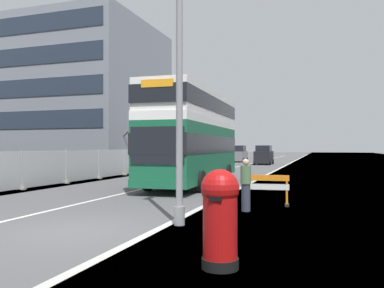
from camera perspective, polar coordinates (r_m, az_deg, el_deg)
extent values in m
cube|color=#4C4C4F|center=(10.25, -16.69, -12.42)|extent=(140.00, 280.00, 0.10)
cube|color=#B2AFA8|center=(9.32, -7.20, -13.35)|extent=(0.24, 196.00, 0.01)
cube|color=#145638|center=(21.34, 0.29, -1.22)|extent=(3.02, 11.15, 2.85)
cube|color=silver|center=(21.38, 0.29, 3.15)|extent=(3.02, 11.15, 0.40)
cube|color=silver|center=(21.46, 0.29, 5.58)|extent=(2.99, 11.03, 1.42)
cube|color=black|center=(21.34, 0.29, -0.07)|extent=(3.05, 11.26, 0.91)
cube|color=black|center=(21.46, 0.29, 5.58)|extent=(3.04, 11.20, 0.78)
cube|color=black|center=(16.08, -5.15, -0.22)|extent=(2.36, 0.16, 1.57)
cube|color=orange|center=(16.29, -5.14, 8.87)|extent=(1.41, 0.12, 0.32)
cube|color=#145638|center=(21.40, 0.29, -4.56)|extent=(3.05, 11.26, 0.36)
cylinder|color=black|center=(18.60, -6.45, -5.28)|extent=(0.34, 1.01, 1.00)
cylinder|color=black|center=(17.77, 1.23, -5.51)|extent=(0.34, 1.01, 1.00)
cylinder|color=black|center=(24.67, -0.63, -4.07)|extent=(0.34, 1.01, 1.00)
cylinder|color=black|center=(24.05, 5.24, -4.17)|extent=(0.34, 1.01, 1.00)
cylinder|color=gray|center=(10.63, -1.86, 12.36)|extent=(0.18, 0.18, 8.87)
cylinder|color=gray|center=(10.53, -1.86, -10.44)|extent=(0.29, 0.29, 0.50)
cylinder|color=black|center=(7.00, 4.13, -16.98)|extent=(0.64, 0.64, 0.18)
cylinder|color=#AD0F0F|center=(6.84, 4.12, -11.47)|extent=(0.59, 0.59, 1.19)
sphere|color=#AD0F0F|center=(6.75, 4.12, -6.51)|extent=(0.67, 0.67, 0.67)
cube|color=black|center=(6.47, 3.43, -8.02)|extent=(0.22, 0.03, 0.07)
cube|color=orange|center=(14.12, 10.66, -4.88)|extent=(1.66, 0.25, 0.20)
cube|color=white|center=(14.14, 10.66, -6.17)|extent=(1.66, 0.25, 0.20)
cube|color=orange|center=(14.21, 7.62, -6.84)|extent=(0.08, 0.08, 0.98)
cube|color=black|center=(14.27, 7.62, -8.63)|extent=(0.18, 0.45, 0.08)
cube|color=orange|center=(14.15, 13.71, -6.86)|extent=(0.08, 0.08, 0.98)
cube|color=black|center=(14.21, 13.72, -8.66)|extent=(0.18, 0.45, 0.08)
cube|color=#A8AAAD|center=(21.91, -20.68, -3.30)|extent=(0.04, 3.26, 1.82)
cube|color=#A8AAAD|center=(24.63, -15.66, -2.99)|extent=(0.04, 3.26, 1.82)
cube|color=#A8AAAD|center=(27.50, -11.65, -2.72)|extent=(0.04, 3.26, 1.82)
cube|color=#A8AAAD|center=(30.48, -8.42, -2.49)|extent=(0.04, 3.26, 1.82)
cube|color=#A8AAAD|center=(33.54, -5.77, -2.30)|extent=(0.04, 3.26, 1.82)
cylinder|color=#939699|center=(20.62, -23.69, -3.48)|extent=(0.06, 0.06, 1.92)
cube|color=gray|center=(20.69, -23.69, -5.98)|extent=(0.44, 0.20, 0.12)
cylinder|color=#939699|center=(23.25, -18.02, -3.14)|extent=(0.06, 0.06, 1.92)
cube|color=gray|center=(23.31, -18.03, -5.36)|extent=(0.44, 0.20, 0.12)
cylinder|color=#939699|center=(26.05, -13.54, -2.85)|extent=(0.06, 0.06, 1.92)
cube|color=gray|center=(26.10, -13.55, -4.83)|extent=(0.44, 0.20, 0.12)
cylinder|color=#939699|center=(28.98, -9.95, -2.60)|extent=(0.06, 0.06, 1.92)
cube|color=gray|center=(29.03, -9.96, -4.38)|extent=(0.44, 0.20, 0.12)
cylinder|color=#939699|center=(32.00, -7.03, -2.39)|extent=(0.06, 0.06, 1.92)
cube|color=gray|center=(32.05, -7.04, -4.01)|extent=(0.44, 0.20, 0.12)
cylinder|color=#939699|center=(35.10, -4.62, -2.22)|extent=(0.06, 0.06, 1.92)
cube|color=gray|center=(35.14, -4.62, -3.69)|extent=(0.44, 0.20, 0.12)
cube|color=gray|center=(37.70, 1.82, -2.39)|extent=(1.79, 3.98, 1.17)
cube|color=black|center=(37.67, 1.82, -0.96)|extent=(1.65, 2.19, 0.71)
cylinder|color=black|center=(38.65, 3.62, -3.03)|extent=(0.20, 0.60, 0.60)
cylinder|color=black|center=(39.16, 1.08, -3.00)|extent=(0.20, 0.60, 0.60)
cylinder|color=black|center=(36.28, 2.61, -3.20)|extent=(0.20, 0.60, 0.60)
cylinder|color=black|center=(36.81, -0.08, -3.16)|extent=(0.20, 0.60, 0.60)
cube|color=black|center=(46.21, 10.47, -1.89)|extent=(1.75, 4.06, 1.37)
cube|color=black|center=(46.19, 10.47, -0.63)|extent=(1.61, 2.23, 0.68)
cylinder|color=black|center=(47.36, 11.74, -2.54)|extent=(0.20, 0.60, 0.60)
cylinder|color=black|center=(47.60, 9.64, -2.53)|extent=(0.20, 0.60, 0.60)
cylinder|color=black|center=(44.86, 11.35, -2.66)|extent=(0.20, 0.60, 0.60)
cylinder|color=black|center=(45.12, 9.14, -2.65)|extent=(0.20, 0.60, 0.60)
cube|color=slate|center=(53.33, 6.78, -1.75)|extent=(1.89, 4.04, 1.25)
cube|color=black|center=(53.32, 6.78, -0.65)|extent=(1.74, 2.22, 0.80)
cylinder|color=black|center=(54.39, 8.03, -2.26)|extent=(0.20, 0.60, 0.60)
cylinder|color=black|center=(54.77, 6.08, -2.25)|extent=(0.20, 0.60, 0.60)
cylinder|color=black|center=(51.93, 7.52, -2.35)|extent=(0.20, 0.60, 0.60)
cylinder|color=black|center=(52.33, 5.48, -2.34)|extent=(0.20, 0.60, 0.60)
cylinder|color=#4C3D2D|center=(41.91, -10.45, -0.95)|extent=(0.37, 0.37, 3.33)
cylinder|color=#4C3D2D|center=(41.74, -9.90, 1.24)|extent=(1.02, 0.23, 0.97)
cylinder|color=#4C3D2D|center=(42.49, -9.77, 0.08)|extent=(0.51, 1.62, 1.21)
cylinder|color=#4C3D2D|center=(42.19, -10.94, 0.54)|extent=(1.00, 0.27, 1.03)
cylinder|color=#4C3D2D|center=(41.46, -11.09, 0.46)|extent=(0.55, 1.40, 1.58)
cylinder|color=#4C3D2D|center=(63.24, -2.80, -0.74)|extent=(0.35, 0.35, 3.38)
cylinder|color=#4C3D2D|center=(62.99, -2.01, 0.51)|extent=(1.88, 0.28, 1.23)
cylinder|color=#4C3D2D|center=(63.54, -2.40, 0.20)|extent=(0.83, 1.09, 1.44)
cylinder|color=#4C3D2D|center=(63.74, -2.75, 0.70)|extent=(0.42, 1.08, 0.85)
cylinder|color=#4C3D2D|center=(63.70, -3.07, 0.81)|extent=(1.01, 0.75, 0.86)
cylinder|color=#4C3D2D|center=(63.23, -3.50, 0.89)|extent=(1.50, 0.73, 1.12)
cylinder|color=#4C3D2D|center=(62.83, -3.28, 0.43)|extent=(0.84, 1.32, 1.32)
cylinder|color=#4C3D2D|center=(62.80, -2.57, 0.19)|extent=(0.97, 0.81, 1.26)
cylinder|color=#4C3D2D|center=(71.66, 2.22, -0.51)|extent=(0.31, 0.31, 3.85)
cylinder|color=#4C3D2D|center=(71.54, 2.90, 0.47)|extent=(1.83, 0.39, 1.71)
cylinder|color=#4C3D2D|center=(72.04, 2.28, 0.39)|extent=(0.16, 0.85, 1.16)
cylinder|color=#4C3D2D|center=(71.67, 1.49, 0.65)|extent=(1.85, 0.66, 1.53)
cylinder|color=#4C3D2D|center=(71.18, 2.15, 0.74)|extent=(0.26, 1.11, 1.38)
cylinder|color=#2D3342|center=(12.80, 7.88, -7.77)|extent=(0.29, 0.29, 0.89)
cylinder|color=#51704C|center=(12.72, 7.88, -4.47)|extent=(0.34, 0.34, 0.59)
sphere|color=tan|center=(12.70, 7.87, -2.65)|extent=(0.22, 0.22, 0.22)
cube|color=gray|center=(52.22, -17.20, 6.68)|extent=(20.72, 16.75, 16.99)
cube|color=#232D3D|center=(45.38, -23.45, 3.24)|extent=(19.48, 0.08, 1.90)
cube|color=#232D3D|center=(45.71, -23.43, 7.49)|extent=(19.48, 0.08, 1.90)
cube|color=#232D3D|center=(46.30, -23.42, 11.66)|extent=(19.48, 0.08, 1.90)
cube|color=#232D3D|center=(47.12, -23.41, 15.70)|extent=(19.48, 0.08, 1.90)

